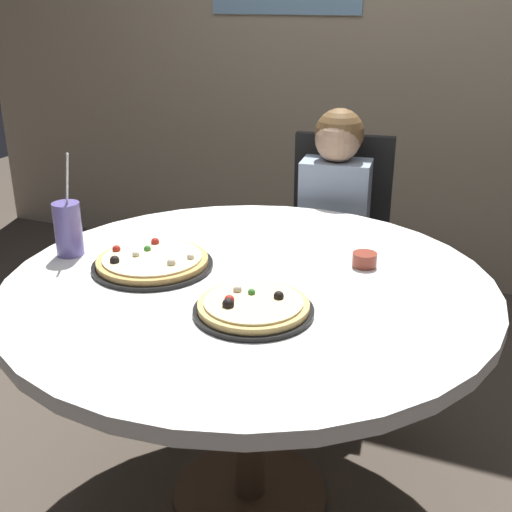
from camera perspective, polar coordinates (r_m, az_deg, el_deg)
The scene contains 8 objects.
ground_plane at distance 2.17m, azimuth -0.54°, elevation -20.45°, with size 8.00×8.00×0.00m, color #4C4238.
dining_table at distance 1.79m, azimuth -0.62°, elevation -4.59°, with size 1.33×1.33×0.75m.
chair_wooden at distance 2.67m, azimuth 7.18°, elevation 1.37°, with size 0.45×0.45×0.95m.
diner_child at distance 2.52m, azimuth 6.47°, elevation -1.02°, with size 0.30×0.43×1.08m.
pizza_veggie at distance 1.57m, azimuth -0.25°, elevation -4.53°, with size 0.30×0.30×0.05m.
pizza_cheese at distance 1.85m, azimuth -9.14°, elevation -0.52°, with size 0.34×0.34×0.05m.
soda_cup at distance 1.97m, azimuth -16.27°, elevation 2.33°, with size 0.08×0.08×0.31m.
sauce_bowl at distance 1.86m, azimuth 9.57°, elevation -0.32°, with size 0.07×0.07×0.04m, color brown.
Camera 1 is at (0.63, -1.47, 1.47)m, focal length 45.26 mm.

